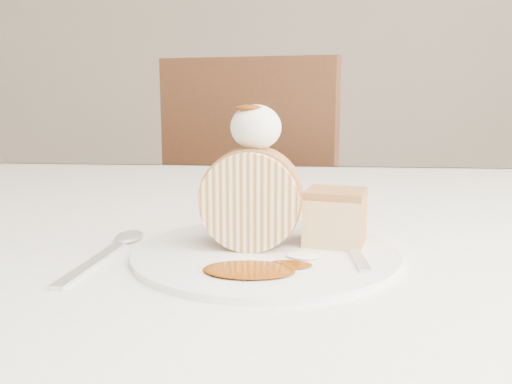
{
  "coord_description": "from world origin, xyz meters",
  "views": [
    {
      "loc": [
        0.03,
        -0.51,
        0.91
      ],
      "look_at": [
        -0.01,
        0.02,
        0.81
      ],
      "focal_mm": 40.0,
      "sensor_mm": 36.0,
      "label": 1
    }
  ],
  "objects": [
    {
      "name": "roulade_slice",
      "position": [
        -0.02,
        0.03,
        0.8
      ],
      "size": [
        0.1,
        0.05,
        0.09
      ],
      "primitive_type": "cylinder",
      "rotation": [
        1.57,
        0.0,
        -0.03
      ],
      "color": "#FFEDB1",
      "rests_on": "plate"
    },
    {
      "name": "spoon",
      "position": [
        -0.16,
        -0.03,
        0.75
      ],
      "size": [
        0.04,
        0.17,
        0.0
      ],
      "primitive_type": "cube",
      "rotation": [
        0.0,
        0.0,
        -0.09
      ],
      "color": "silver",
      "rests_on": "table"
    },
    {
      "name": "caramel_pool",
      "position": [
        -0.01,
        -0.05,
        0.76
      ],
      "size": [
        0.09,
        0.07,
        0.0
      ],
      "primitive_type": null,
      "rotation": [
        0.0,
        0.0,
        -0.23
      ],
      "color": "#6F2E04",
      "rests_on": "plate"
    },
    {
      "name": "fork",
      "position": [
        0.08,
        0.0,
        0.76
      ],
      "size": [
        0.03,
        0.15,
        0.0
      ],
      "primitive_type": "cube",
      "rotation": [
        0.0,
        0.0,
        0.06
      ],
      "color": "silver",
      "rests_on": "plate"
    },
    {
      "name": "chair_far",
      "position": [
        -0.07,
        1.01,
        0.56
      ],
      "size": [
        0.58,
        0.58,
        0.98
      ],
      "rotation": [
        0.0,
        0.0,
        2.83
      ],
      "color": "brown",
      "rests_on": "ground"
    },
    {
      "name": "whipped_cream",
      "position": [
        -0.01,
        0.03,
        0.87
      ],
      "size": [
        0.05,
        0.05,
        0.04
      ],
      "primitive_type": "ellipsoid",
      "color": "white",
      "rests_on": "roulade_slice"
    },
    {
      "name": "plate",
      "position": [
        -0.0,
        0.01,
        0.75
      ],
      "size": [
        0.31,
        0.31,
        0.01
      ],
      "primitive_type": "cylinder",
      "rotation": [
        0.0,
        0.0,
        -0.23
      ],
      "color": "white",
      "rests_on": "table"
    },
    {
      "name": "cake_chunk",
      "position": [
        0.06,
        0.04,
        0.78
      ],
      "size": [
        0.07,
        0.06,
        0.05
      ],
      "primitive_type": "cube",
      "rotation": [
        0.0,
        0.0,
        -0.23
      ],
      "color": "#AC7941",
      "rests_on": "plate"
    },
    {
      "name": "caramel_drizzle",
      "position": [
        -0.02,
        0.02,
        0.9
      ],
      "size": [
        0.02,
        0.02,
        0.01
      ],
      "primitive_type": "ellipsoid",
      "color": "#6F2E04",
      "rests_on": "whipped_cream"
    },
    {
      "name": "table",
      "position": [
        0.0,
        0.2,
        0.66
      ],
      "size": [
        1.4,
        0.9,
        0.75
      ],
      "color": "silver",
      "rests_on": "ground"
    }
  ]
}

